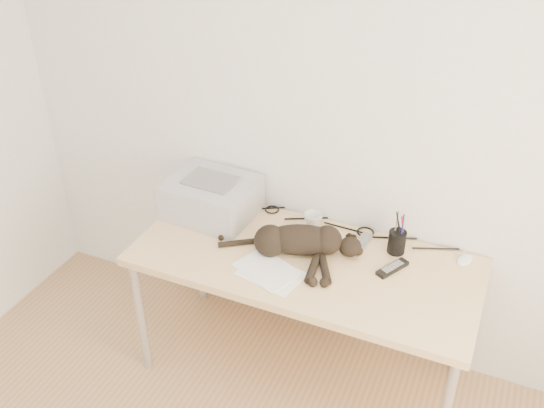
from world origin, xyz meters
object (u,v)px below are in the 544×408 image
at_px(cat, 296,242).
at_px(mug, 313,221).
at_px(printer, 212,197).
at_px(pen_cup, 397,241).
at_px(desk, 310,270).
at_px(mouse, 465,258).

distance_m(cat, mug, 0.22).
distance_m(printer, pen_cup, 0.94).
relative_size(desk, mug, 16.97).
distance_m(desk, cat, 0.22).
height_order(desk, cat, cat).
bearing_deg(printer, cat, -15.45).
bearing_deg(mug, desk, -72.40).
bearing_deg(pen_cup, mug, 177.35).
relative_size(mug, mouse, 0.92).
distance_m(cat, mouse, 0.78).
relative_size(cat, mug, 7.15).
relative_size(pen_cup, mouse, 2.06).
height_order(desk, printer, printer).
bearing_deg(cat, pen_cup, 5.79).
relative_size(desk, printer, 3.63).
distance_m(cat, pen_cup, 0.47).
height_order(pen_cup, mouse, pen_cup).
bearing_deg(mouse, pen_cup, -149.03).
bearing_deg(mug, mouse, 3.05).
relative_size(mug, pen_cup, 0.45).
bearing_deg(mug, printer, -171.71).
bearing_deg(printer, desk, -7.89).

